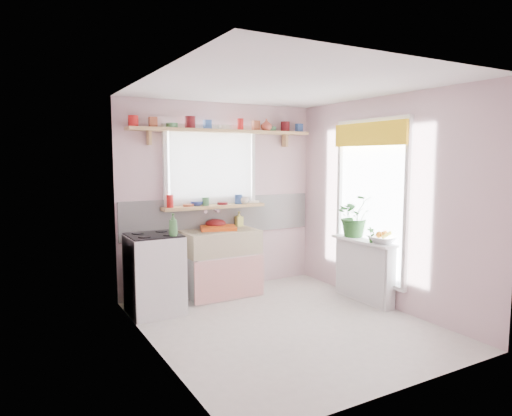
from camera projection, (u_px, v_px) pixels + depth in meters
room at (292, 190)px, 5.80m from camera, size 3.20×3.20×3.20m
sink_unit at (221, 262)px, 5.88m from camera, size 0.95×0.65×1.11m
cooker at (154, 274)px, 5.21m from camera, size 0.58×0.58×0.93m
radiator_ledge at (364, 270)px, 5.65m from camera, size 0.22×0.95×0.78m
windowsill at (214, 207)px, 5.97m from camera, size 1.40×0.22×0.04m
pine_shelf at (224, 131)px, 5.92m from camera, size 2.52×0.24×0.04m
shelf_crockery at (224, 125)px, 5.91m from camera, size 2.47×0.11×0.12m
sill_crockery at (211, 201)px, 5.93m from camera, size 1.35×0.11×0.12m
dish_tray at (218, 228)px, 5.90m from camera, size 0.53×0.46×0.04m
colander at (216, 223)px, 6.02m from camera, size 0.32×0.32×0.12m
jade_plant at (355, 216)px, 5.79m from camera, size 0.60×0.56×0.54m
fruit_bowl at (383, 240)px, 5.38m from camera, size 0.40×0.40×0.08m
herb_pot at (371, 235)px, 5.39m from camera, size 0.11×0.08×0.19m
soap_bottle_sink at (239, 219)px, 6.19m from camera, size 0.09×0.10×0.20m
sill_cup at (245, 201)px, 6.11m from camera, size 0.14×0.14×0.09m
sill_bowl at (197, 203)px, 5.90m from camera, size 0.23×0.23×0.06m
shelf_vase at (266, 125)px, 6.15m from camera, size 0.20×0.20×0.16m
cooker_bottle at (173, 225)px, 5.03m from camera, size 0.11×0.11×0.25m
fruit at (384, 234)px, 5.38m from camera, size 0.20×0.14×0.10m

